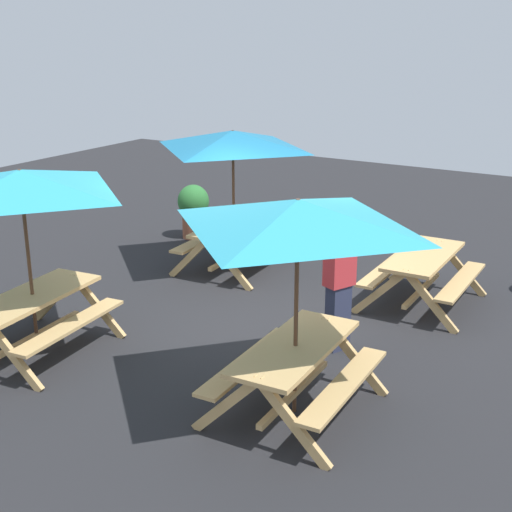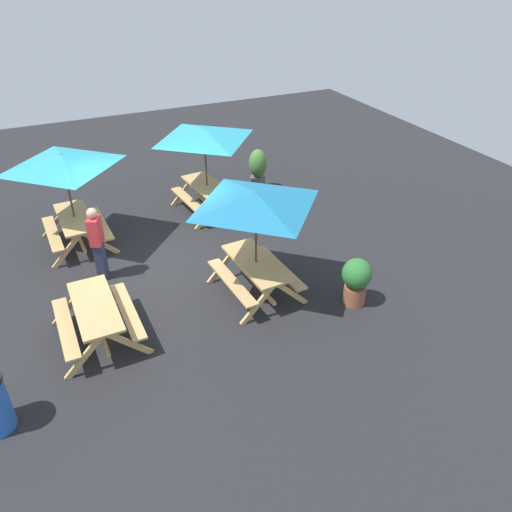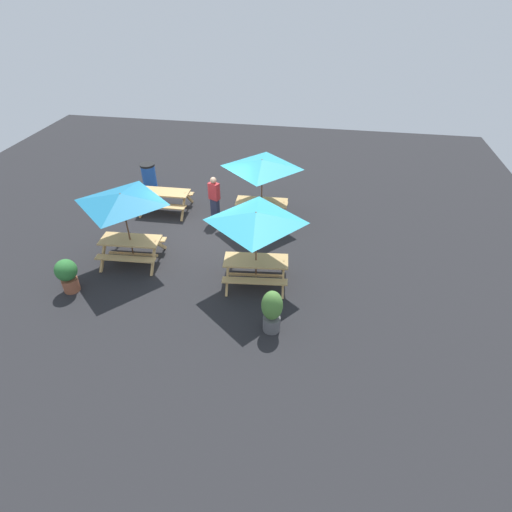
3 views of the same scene
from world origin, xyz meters
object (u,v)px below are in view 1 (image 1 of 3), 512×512
at_px(person_standing, 339,282).
at_px(picnic_table_2, 22,196).
at_px(picnic_table_3, 298,230).
at_px(picnic_table_0, 233,150).
at_px(picnic_table_1, 423,268).
at_px(potted_plant_0, 194,208).

bearing_deg(person_standing, picnic_table_2, -34.15).
bearing_deg(picnic_table_3, person_standing, 6.90).
bearing_deg(picnic_table_2, person_standing, -63.52).
relative_size(picnic_table_0, picnic_table_2, 1.00).
distance_m(picnic_table_1, picnic_table_3, 3.89).
relative_size(picnic_table_2, picnic_table_3, 1.00).
relative_size(picnic_table_2, person_standing, 1.40).
relative_size(picnic_table_0, potted_plant_0, 2.29).
distance_m(picnic_table_0, potted_plant_0, 2.45).
bearing_deg(person_standing, potted_plant_0, -101.19).
bearing_deg(picnic_table_1, picnic_table_0, 90.29).
xyz_separation_m(potted_plant_0, person_standing, (-3.06, -4.42, 0.31)).
xyz_separation_m(picnic_table_1, potted_plant_0, (1.07, 4.83, 0.01)).
relative_size(picnic_table_0, person_standing, 1.40).
distance_m(picnic_table_0, picnic_table_3, 4.66).
height_order(picnic_table_1, picnic_table_2, picnic_table_2).
height_order(potted_plant_0, person_standing, person_standing).
xyz_separation_m(picnic_table_2, person_standing, (2.00, -3.16, -1.10)).
bearing_deg(potted_plant_0, picnic_table_1, -102.45).
bearing_deg(picnic_table_0, person_standing, -128.06).
xyz_separation_m(picnic_table_0, potted_plant_0, (1.14, 1.65, -1.41)).
relative_size(picnic_table_1, picnic_table_3, 0.78).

